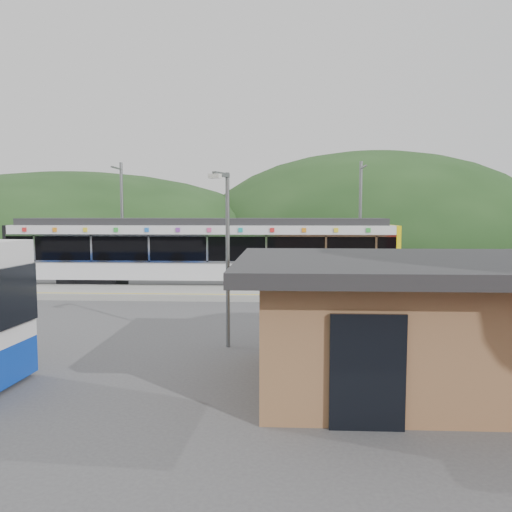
{
  "coord_description": "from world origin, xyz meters",
  "views": [
    {
      "loc": [
        2.38,
        -20.61,
        4.04
      ],
      "look_at": [
        1.33,
        1.0,
        2.17
      ],
      "focal_mm": 35.0,
      "sensor_mm": 36.0,
      "label": 1
    }
  ],
  "objects": [
    {
      "name": "station_shelter",
      "position": [
        6.0,
        -9.01,
        1.55
      ],
      "size": [
        9.2,
        6.2,
        3.0
      ],
      "color": "olive",
      "rests_on": "ground"
    },
    {
      "name": "lamp_post",
      "position": [
        0.82,
        -5.98,
        3.14
      ],
      "size": [
        0.42,
        0.99,
        5.23
      ],
      "rotation": [
        0.0,
        0.0,
        -0.36
      ],
      "color": "slate",
      "rests_on": "ground"
    },
    {
      "name": "hills",
      "position": [
        6.19,
        5.29,
        0.0
      ],
      "size": [
        146.0,
        149.0,
        26.0
      ],
      "color": "#1E3D19",
      "rests_on": "ground"
    },
    {
      "name": "platform",
      "position": [
        0.0,
        3.3,
        0.15
      ],
      "size": [
        26.0,
        3.2,
        0.3
      ],
      "primitive_type": "cube",
      "color": "#9E9E99",
      "rests_on": "ground"
    },
    {
      "name": "ground",
      "position": [
        0.0,
        0.0,
        0.0
      ],
      "size": [
        120.0,
        120.0,
        0.0
      ],
      "primitive_type": "plane",
      "color": "#4C4C4F",
      "rests_on": "ground"
    },
    {
      "name": "catenary_mast_east",
      "position": [
        7.0,
        8.56,
        3.65
      ],
      "size": [
        0.18,
        1.8,
        7.0
      ],
      "color": "slate",
      "rests_on": "ground"
    },
    {
      "name": "catenary_mast_west",
      "position": [
        -7.0,
        8.56,
        3.65
      ],
      "size": [
        0.18,
        1.8,
        7.0
      ],
      "color": "slate",
      "rests_on": "ground"
    },
    {
      "name": "yellow_line",
      "position": [
        0.0,
        2.0,
        0.3
      ],
      "size": [
        26.0,
        0.1,
        0.01
      ],
      "primitive_type": "cube",
      "color": "yellow",
      "rests_on": "platform"
    },
    {
      "name": "train",
      "position": [
        -1.81,
        6.0,
        2.06
      ],
      "size": [
        20.44,
        3.01,
        3.74
      ],
      "color": "black",
      "rests_on": "ground"
    }
  ]
}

